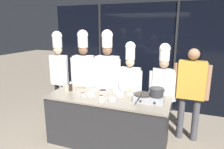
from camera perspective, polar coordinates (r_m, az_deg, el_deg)
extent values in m
plane|color=gray|center=(3.96, -1.35, -18.91)|extent=(24.00, 24.00, 0.00)
cube|color=black|center=(5.32, 6.72, 5.06)|extent=(4.69, 0.04, 2.70)
cube|color=#232326|center=(5.60, -3.39, 5.55)|extent=(0.05, 0.05, 2.70)
cube|color=#232326|center=(5.13, 17.50, 4.22)|extent=(0.05, 0.05, 2.70)
cube|color=#2D2D30|center=(3.74, -1.38, -13.19)|extent=(2.12, 0.80, 0.88)
cube|color=gray|center=(3.56, -1.43, -6.61)|extent=(2.18, 0.84, 0.03)
cube|color=#B2B5BA|center=(3.39, 10.65, -6.72)|extent=(0.48, 0.33, 0.10)
cylinder|color=black|center=(3.39, 8.83, -5.65)|extent=(0.19, 0.19, 0.01)
cylinder|color=black|center=(3.25, 8.15, -7.53)|extent=(0.03, 0.01, 0.03)
cylinder|color=black|center=(3.36, 12.56, -6.03)|extent=(0.19, 0.19, 0.01)
cylinder|color=black|center=(3.22, 12.06, -7.94)|extent=(0.03, 0.01, 0.03)
cylinder|color=#38332D|center=(3.39, 8.83, -5.49)|extent=(0.30, 0.30, 0.01)
cone|color=#38332D|center=(3.38, 8.84, -5.21)|extent=(0.32, 0.32, 0.04)
cylinder|color=black|center=(3.13, 7.82, -6.56)|extent=(0.02, 0.24, 0.02)
cylinder|color=#333335|center=(3.34, 12.62, -4.92)|extent=(0.23, 0.23, 0.12)
torus|color=#333335|center=(3.32, 12.68, -3.90)|extent=(0.23, 0.23, 0.01)
torus|color=#333335|center=(3.34, 10.53, -4.07)|extent=(0.01, 0.05, 0.05)
torus|color=#333335|center=(3.31, 14.81, -4.46)|extent=(0.01, 0.05, 0.05)
cylinder|color=beige|center=(3.92, -12.90, -3.84)|extent=(0.06, 0.06, 0.13)
cone|color=white|center=(3.89, -12.96, -2.68)|extent=(0.05, 0.05, 0.04)
cylinder|color=#332319|center=(3.94, -11.72, -3.51)|extent=(0.06, 0.06, 0.15)
cone|color=white|center=(3.91, -11.79, -2.17)|extent=(0.05, 0.05, 0.04)
cylinder|color=white|center=(3.65, -8.35, -5.55)|extent=(0.10, 0.10, 0.05)
torus|color=white|center=(3.65, -8.36, -5.17)|extent=(0.10, 0.10, 0.01)
cylinder|color=#B22D1E|center=(3.65, -8.36, -5.35)|extent=(0.08, 0.08, 0.03)
cylinder|color=white|center=(3.59, 2.32, -5.89)|extent=(0.14, 0.14, 0.04)
torus|color=white|center=(3.58, 2.32, -5.62)|extent=(0.14, 0.14, 0.01)
cylinder|color=beige|center=(3.58, 2.32, -5.74)|extent=(0.11, 0.11, 0.02)
cylinder|color=white|center=(3.52, -3.10, -6.28)|extent=(0.10, 0.10, 0.03)
torus|color=white|center=(3.52, -3.11, -6.01)|extent=(0.10, 0.10, 0.01)
cylinder|color=red|center=(3.52, -3.11, -6.13)|extent=(0.08, 0.08, 0.02)
cylinder|color=white|center=(3.33, -3.00, -7.28)|extent=(0.10, 0.10, 0.05)
torus|color=white|center=(3.32, -3.01, -6.85)|extent=(0.10, 0.10, 0.01)
cylinder|color=#9E896B|center=(3.33, -3.01, -7.05)|extent=(0.08, 0.08, 0.03)
cylinder|color=white|center=(3.36, -0.01, -7.18)|extent=(0.13, 0.13, 0.04)
torus|color=white|center=(3.36, -0.01, -6.85)|extent=(0.13, 0.13, 0.01)
cylinder|color=silver|center=(3.36, -0.01, -7.00)|extent=(0.10, 0.10, 0.02)
cylinder|color=white|center=(3.71, 4.92, -5.15)|extent=(0.12, 0.12, 0.05)
torus|color=white|center=(3.70, 4.93, -4.78)|extent=(0.12, 0.12, 0.01)
cylinder|color=orange|center=(3.70, 4.92, -4.96)|extent=(0.10, 0.10, 0.03)
cylinder|color=white|center=(3.82, -2.65, -4.72)|extent=(0.17, 0.17, 0.03)
torus|color=white|center=(3.81, -2.65, -4.49)|extent=(0.17, 0.17, 0.01)
cylinder|color=#382319|center=(3.82, -2.65, -4.59)|extent=(0.14, 0.14, 0.02)
cylinder|color=white|center=(3.62, -6.17, -5.66)|extent=(0.14, 0.14, 0.05)
torus|color=white|center=(3.61, -6.18, -5.27)|extent=(0.14, 0.14, 0.01)
cylinder|color=white|center=(3.61, -6.18, -5.45)|extent=(0.11, 0.11, 0.03)
cylinder|color=white|center=(3.77, 1.21, -4.95)|extent=(0.14, 0.14, 0.03)
torus|color=white|center=(3.76, 1.22, -4.73)|extent=(0.14, 0.14, 0.01)
cylinder|color=#EAA893|center=(3.77, 1.21, -4.82)|extent=(0.11, 0.11, 0.02)
cylinder|color=white|center=(3.93, -5.37, -4.14)|extent=(0.12, 0.12, 0.04)
torus|color=white|center=(3.92, -5.38, -3.82)|extent=(0.12, 0.12, 0.01)
cylinder|color=#4C9E47|center=(3.92, -5.37, -3.97)|extent=(0.10, 0.10, 0.02)
cube|color=olive|center=(4.13, -9.48, -3.65)|extent=(0.16, 0.06, 0.01)
ellipsoid|color=olive|center=(4.10, -7.87, -3.66)|extent=(0.09, 0.07, 0.02)
cylinder|color=#232326|center=(4.84, -13.44, -7.56)|extent=(0.09, 0.09, 0.83)
cylinder|color=#232326|center=(4.96, -15.26, -7.14)|extent=(0.09, 0.09, 0.83)
cube|color=white|center=(4.69, -14.89, 1.26)|extent=(0.38, 0.22, 0.67)
cylinder|color=white|center=(4.54, -13.15, 0.85)|extent=(0.07, 0.07, 0.62)
cylinder|color=white|center=(4.80, -16.97, 1.29)|extent=(0.07, 0.07, 0.62)
sphere|color=beige|center=(4.62, -15.24, 6.83)|extent=(0.20, 0.20, 0.20)
cylinder|color=white|center=(4.60, -15.37, 9.00)|extent=(0.21, 0.21, 0.24)
sphere|color=white|center=(4.59, -15.47, 10.51)|extent=(0.22, 0.22, 0.22)
cylinder|color=#4C4C51|center=(4.56, -6.34, -8.50)|extent=(0.11, 0.11, 0.84)
cylinder|color=#4C4C51|center=(4.63, -9.13, -8.25)|extent=(0.11, 0.11, 0.84)
cube|color=white|center=(4.37, -8.06, 0.92)|extent=(0.46, 0.29, 0.68)
cylinder|color=white|center=(4.27, -5.18, 0.50)|extent=(0.08, 0.08, 0.63)
cylinder|color=white|center=(4.42, -11.11, 0.74)|extent=(0.08, 0.08, 0.63)
sphere|color=brown|center=(4.29, -8.27, 6.98)|extent=(0.20, 0.20, 0.20)
cylinder|color=white|center=(4.28, -8.35, 9.37)|extent=(0.21, 0.21, 0.25)
sphere|color=white|center=(4.27, -8.40, 11.04)|extent=(0.23, 0.23, 0.23)
cylinder|color=#232326|center=(4.36, 0.24, -9.41)|extent=(0.12, 0.12, 0.85)
cylinder|color=#232326|center=(4.45, -2.79, -8.94)|extent=(0.12, 0.12, 0.85)
cube|color=white|center=(4.17, -1.35, 0.60)|extent=(0.46, 0.24, 0.69)
cylinder|color=white|center=(4.05, 1.77, -0.05)|extent=(0.09, 0.09, 0.63)
cylinder|color=white|center=(4.24, -4.69, 0.53)|extent=(0.09, 0.09, 0.63)
sphere|color=brown|center=(4.09, -1.38, 7.01)|extent=(0.20, 0.20, 0.20)
cylinder|color=white|center=(4.08, -1.40, 9.45)|extent=(0.21, 0.21, 0.24)
sphere|color=white|center=(4.07, -1.40, 11.11)|extent=(0.23, 0.23, 0.23)
cylinder|color=#2D3856|center=(4.22, 6.30, -11.12)|extent=(0.10, 0.10, 0.74)
cylinder|color=#2D3856|center=(4.29, 3.46, -10.68)|extent=(0.10, 0.10, 0.74)
cube|color=white|center=(4.03, 5.06, -2.23)|extent=(0.41, 0.23, 0.60)
cylinder|color=white|center=(3.94, 7.98, -2.91)|extent=(0.08, 0.08, 0.55)
cylinder|color=white|center=(4.07, 1.94, -2.23)|extent=(0.08, 0.08, 0.55)
sphere|color=beige|center=(3.93, 5.18, 3.49)|extent=(0.18, 0.18, 0.18)
cylinder|color=white|center=(3.91, 5.23, 6.04)|extent=(0.18, 0.18, 0.26)
sphere|color=white|center=(3.89, 5.27, 7.92)|extent=(0.20, 0.20, 0.20)
cylinder|color=#2D3856|center=(4.15, 15.26, -11.95)|extent=(0.10, 0.10, 0.75)
cylinder|color=#2D3856|center=(4.14, 12.23, -11.81)|extent=(0.10, 0.10, 0.75)
cube|color=white|center=(3.90, 14.29, -2.88)|extent=(0.41, 0.25, 0.60)
cylinder|color=white|center=(3.89, 17.52, -3.38)|extent=(0.08, 0.08, 0.56)
cylinder|color=white|center=(3.88, 11.05, -3.06)|extent=(0.08, 0.08, 0.56)
sphere|color=tan|center=(3.81, 14.65, 3.09)|extent=(0.18, 0.18, 0.18)
cylinder|color=white|center=(3.79, 14.80, 5.47)|extent=(0.19, 0.19, 0.22)
sphere|color=white|center=(3.77, 14.90, 7.14)|extent=(0.20, 0.20, 0.20)
cylinder|color=#4C4C51|center=(4.15, 22.68, -11.81)|extent=(0.12, 0.12, 0.84)
cylinder|color=#4C4C51|center=(4.14, 18.99, -11.50)|extent=(0.12, 0.12, 0.84)
cube|color=gold|center=(3.89, 21.77, -1.40)|extent=(0.48, 0.26, 0.68)
cylinder|color=#A87A5B|center=(3.88, 25.68, -2.16)|extent=(0.10, 0.10, 0.63)
cylinder|color=#A87A5B|center=(3.87, 17.79, -1.49)|extent=(0.10, 0.10, 0.63)
sphere|color=#A87A5B|center=(3.81, 22.38, 5.40)|extent=(0.20, 0.20, 0.20)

